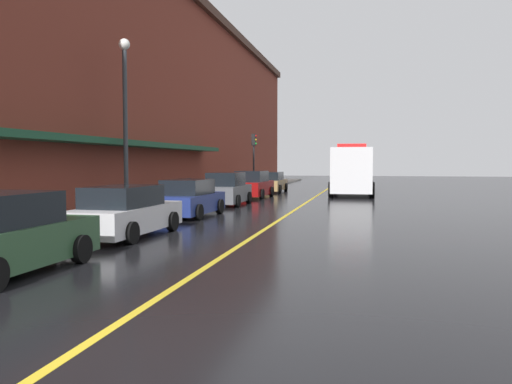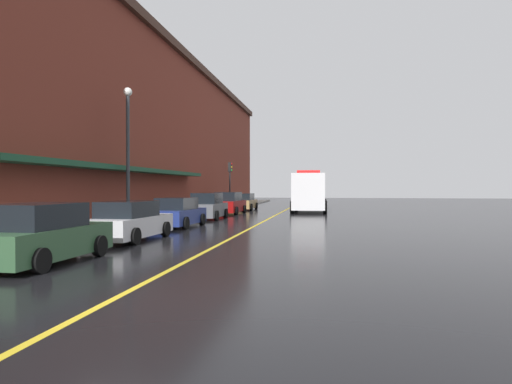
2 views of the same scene
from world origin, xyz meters
The scene contains 16 objects.
ground_plane centered at (0.00, 25.00, 0.00)m, with size 112.00×112.00×0.00m, color black.
sidewalk_left centered at (-6.20, 25.00, 0.07)m, with size 2.40×70.00×0.15m, color #9E9B93.
lane_center_stripe centered at (0.00, 25.00, 0.00)m, with size 0.16×70.00×0.01m, color gold.
brick_building_left centered at (-12.25, 23.99, 6.47)m, with size 10.88×64.00×12.91m.
parked_car_0 centered at (-3.87, 3.40, 0.79)m, with size 2.11×4.55×1.67m.
parked_car_1 centered at (-3.85, 8.96, 0.74)m, with size 2.08×4.75×1.56m.
parked_car_2 centered at (-3.93, 14.94, 0.74)m, with size 2.09×4.37×1.56m.
parked_car_3 centered at (-3.94, 20.86, 0.81)m, with size 2.01×4.14×1.73m.
parked_car_4 centered at (-3.86, 26.74, 0.81)m, with size 2.19×4.46×1.72m.
parked_car_5 centered at (-3.86, 32.84, 0.73)m, with size 2.12×4.62×1.54m.
box_truck centered at (2.27, 31.51, 1.65)m, with size 3.06×9.51×3.45m.
parking_meter_0 centered at (-5.35, 22.70, 1.06)m, with size 0.14×0.18×1.33m.
parking_meter_1 centered at (-5.35, 18.92, 1.06)m, with size 0.14×0.18×1.33m.
parking_meter_2 centered at (-5.35, 18.58, 1.06)m, with size 0.14×0.18×1.33m.
street_lamp_left centered at (-5.95, 13.24, 4.40)m, with size 0.44×0.44×6.94m.
traffic_light_near centered at (-5.29, 33.51, 3.16)m, with size 0.38×0.36×4.30m.
Camera 1 is at (3.45, -5.70, 2.29)m, focal length 36.45 mm.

